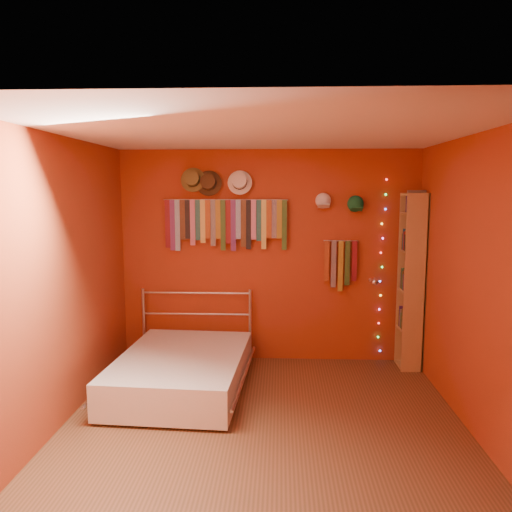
% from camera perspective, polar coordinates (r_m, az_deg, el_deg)
% --- Properties ---
extents(ground, '(3.50, 3.50, 0.00)m').
position_cam_1_polar(ground, '(4.58, 0.88, -18.81)').
color(ground, '#56381D').
rests_on(ground, ground).
extents(back_wall, '(3.50, 0.02, 2.50)m').
position_cam_1_polar(back_wall, '(5.90, 1.47, -0.06)').
color(back_wall, maroon).
rests_on(back_wall, ground).
extents(right_wall, '(0.02, 3.50, 2.50)m').
position_cam_1_polar(right_wall, '(4.48, 23.95, -3.19)').
color(right_wall, maroon).
rests_on(right_wall, ground).
extents(left_wall, '(0.02, 3.50, 2.50)m').
position_cam_1_polar(left_wall, '(4.58, -21.57, -2.83)').
color(left_wall, maroon).
rests_on(left_wall, ground).
extents(ceiling, '(3.50, 3.50, 0.02)m').
position_cam_1_polar(ceiling, '(4.13, 0.95, 14.04)').
color(ceiling, white).
rests_on(ceiling, back_wall).
extents(tie_rack, '(1.45, 0.03, 0.60)m').
position_cam_1_polar(tie_rack, '(5.83, -3.58, 3.99)').
color(tie_rack, '#BABABF').
rests_on(tie_rack, back_wall).
extents(small_tie_rack, '(0.40, 0.03, 0.60)m').
position_cam_1_polar(small_tie_rack, '(5.89, 9.63, -0.68)').
color(small_tie_rack, '#BABABF').
rests_on(small_tie_rack, back_wall).
extents(fedora_olive, '(0.29, 0.16, 0.28)m').
position_cam_1_polar(fedora_olive, '(5.84, -7.27, 8.71)').
color(fedora_olive, brown).
rests_on(fedora_olive, back_wall).
extents(fedora_brown, '(0.30, 0.16, 0.29)m').
position_cam_1_polar(fedora_brown, '(5.81, -5.46, 8.37)').
color(fedora_brown, '#402C17').
rests_on(fedora_brown, back_wall).
extents(fedora_white, '(0.28, 0.15, 0.28)m').
position_cam_1_polar(fedora_white, '(5.77, -1.89, 8.47)').
color(fedora_white, white).
rests_on(fedora_white, back_wall).
extents(cap_white, '(0.18, 0.23, 0.18)m').
position_cam_1_polar(cap_white, '(5.82, 7.68, 6.26)').
color(cap_white, white).
rests_on(cap_white, back_wall).
extents(cap_green, '(0.18, 0.23, 0.18)m').
position_cam_1_polar(cap_green, '(5.86, 11.30, 5.86)').
color(cap_green, '#176936').
rests_on(cap_green, back_wall).
extents(fairy_lights, '(0.06, 0.02, 2.05)m').
position_cam_1_polar(fairy_lights, '(6.00, 14.16, -1.24)').
color(fairy_lights, '#FF3333').
rests_on(fairy_lights, back_wall).
extents(reading_lamp, '(0.07, 0.31, 0.09)m').
position_cam_1_polar(reading_lamp, '(5.80, 13.32, -2.87)').
color(reading_lamp, '#BABABF').
rests_on(reading_lamp, back_wall).
extents(bookshelf, '(0.25, 0.34, 2.00)m').
position_cam_1_polar(bookshelf, '(5.92, 17.68, -2.67)').
color(bookshelf, '#AA7E4C').
rests_on(bookshelf, ground).
extents(bed, '(1.41, 1.84, 0.87)m').
position_cam_1_polar(bed, '(5.27, -8.44, -12.84)').
color(bed, '#BABABF').
rests_on(bed, ground).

